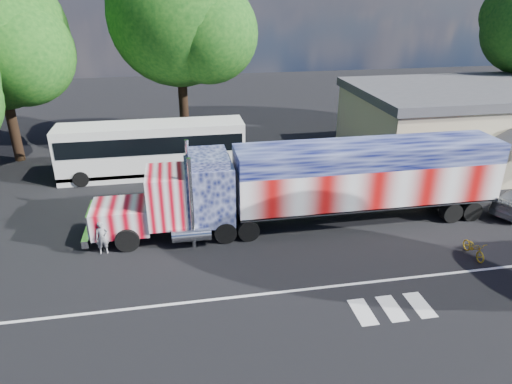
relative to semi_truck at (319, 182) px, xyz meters
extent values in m
plane|color=black|center=(-3.24, -2.66, -2.35)|extent=(100.00, 100.00, 0.00)
cube|color=silver|center=(-3.24, -5.66, -2.35)|extent=(30.00, 0.15, 0.01)
cube|color=silver|center=(-0.44, -7.46, -2.35)|extent=(0.70, 1.60, 0.01)
cube|color=silver|center=(0.76, -7.46, -2.35)|extent=(0.70, 1.60, 0.01)
cube|color=silver|center=(1.96, -7.46, -2.35)|extent=(0.70, 1.60, 0.01)
cube|color=black|center=(-6.70, 0.00, -1.63)|extent=(9.35, 1.04, 0.31)
cube|color=#DB7782|center=(-10.03, 0.00, -1.11)|extent=(2.70, 2.29, 1.35)
cube|color=silver|center=(-11.43, 0.00, -1.11)|extent=(0.12, 1.97, 1.21)
cube|color=silver|center=(-11.64, 0.00, -1.78)|extent=(0.31, 2.60, 0.37)
cube|color=#DB7782|center=(-7.74, 0.00, -0.17)|extent=(1.87, 2.60, 2.60)
cube|color=black|center=(-8.62, 0.00, 0.30)|extent=(0.06, 2.18, 0.94)
cube|color=#4A5180|center=(-5.66, 0.00, -0.07)|extent=(2.29, 2.60, 3.01)
cube|color=#4A5180|center=(-5.66, 0.00, 1.65)|extent=(1.87, 2.49, 0.52)
cylinder|color=silver|center=(-6.60, 1.37, -0.07)|extent=(0.21, 0.21, 4.57)
cylinder|color=silver|center=(-6.60, -1.37, -0.07)|extent=(0.21, 0.21, 4.57)
cylinder|color=silver|center=(-6.70, 1.35, -1.68)|extent=(1.87, 0.69, 0.69)
cylinder|color=silver|center=(-6.70, -1.35, -1.68)|extent=(1.87, 0.69, 0.69)
cylinder|color=black|center=(-9.71, -1.14, -1.78)|extent=(1.14, 0.36, 1.14)
cylinder|color=black|center=(-9.71, 1.14, -1.78)|extent=(1.14, 0.36, 1.14)
cylinder|color=black|center=(-5.04, -1.09, -1.81)|extent=(1.08, 0.57, 1.08)
cylinder|color=black|center=(-5.04, 1.09, -1.81)|extent=(1.08, 0.57, 1.08)
cylinder|color=black|center=(-3.89, -1.09, -1.81)|extent=(1.08, 0.57, 1.08)
cylinder|color=black|center=(-3.89, 1.09, -1.81)|extent=(1.08, 0.57, 1.08)
cube|color=black|center=(2.65, 0.00, -1.37)|extent=(13.51, 1.14, 0.31)
cube|color=#E28283|center=(2.65, 0.00, -0.17)|extent=(13.93, 2.70, 2.08)
cube|color=#404986|center=(2.65, 0.00, 1.39)|extent=(13.93, 2.70, 1.04)
cube|color=silver|center=(2.65, 0.00, -1.21)|extent=(13.93, 2.70, 0.12)
cube|color=silver|center=(9.64, 0.00, 0.35)|extent=(0.04, 2.60, 3.01)
cylinder|color=black|center=(7.12, -1.09, -1.81)|extent=(1.08, 0.57, 1.08)
cylinder|color=black|center=(7.12, 1.09, -1.81)|extent=(1.08, 0.57, 1.08)
cylinder|color=black|center=(8.27, -1.09, -1.81)|extent=(1.08, 0.57, 1.08)
cylinder|color=black|center=(8.27, 1.09, -1.81)|extent=(1.08, 0.57, 1.08)
cube|color=white|center=(-8.69, 8.62, -0.60)|extent=(12.02, 2.60, 3.50)
cube|color=black|center=(-8.69, 8.62, 0.05)|extent=(11.62, 2.66, 1.10)
cube|color=black|center=(-8.69, 8.62, -1.90)|extent=(12.02, 2.60, 0.25)
cube|color=black|center=(-14.70, 8.62, -0.45)|extent=(0.06, 2.30, 1.40)
cylinder|color=black|center=(-13.19, 7.37, -1.85)|extent=(1.00, 0.30, 1.00)
cylinder|color=black|center=(-13.19, 9.87, -1.85)|extent=(1.00, 0.30, 1.00)
cylinder|color=black|center=(-5.68, 7.37, -1.85)|extent=(1.00, 0.30, 1.00)
cylinder|color=black|center=(-5.68, 9.87, -1.85)|extent=(1.00, 0.30, 1.00)
cylinder|color=black|center=(-4.78, 7.37, -1.85)|extent=(1.00, 0.30, 1.00)
cylinder|color=black|center=(-4.78, 9.87, -1.85)|extent=(1.00, 0.30, 1.00)
cube|color=#C7B795|center=(16.76, 8.34, -0.05)|extent=(22.00, 10.00, 4.60)
cube|color=#46464B|center=(16.76, 8.34, 2.55)|extent=(22.40, 10.40, 0.60)
cube|color=#1E5926|center=(8.76, 3.30, 0.05)|extent=(1.60, 0.08, 1.20)
cube|color=#1E5926|center=(12.76, 3.30, 0.05)|extent=(1.60, 0.08, 1.20)
imported|color=slate|center=(-10.84, -1.16, -1.53)|extent=(0.64, 0.46, 1.66)
imported|color=gold|center=(6.20, -4.55, -1.92)|extent=(0.62, 1.66, 0.86)
cylinder|color=black|center=(-6.35, 14.17, 1.55)|extent=(0.70, 0.70, 7.81)
sphere|color=#205616|center=(-6.35, 14.17, 7.40)|extent=(9.92, 9.92, 9.92)
sphere|color=#205616|center=(-4.37, 12.69, 6.29)|extent=(6.94, 6.94, 6.94)
cylinder|color=black|center=(-18.45, 13.32, 1.10)|extent=(0.70, 0.70, 6.91)
sphere|color=#205616|center=(-16.53, 11.87, 5.30)|extent=(6.74, 6.74, 6.74)
sphere|color=#205616|center=(20.27, 14.45, 7.20)|extent=(4.74, 4.74, 4.74)
camera|label=1|loc=(-7.07, -20.74, 9.12)|focal=32.00mm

